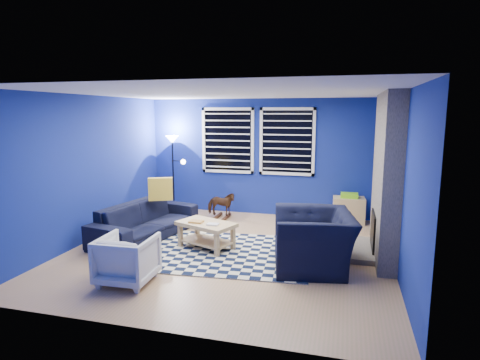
{
  "coord_description": "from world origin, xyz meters",
  "views": [
    {
      "loc": [
        1.77,
        -5.93,
        2.2
      ],
      "look_at": [
        0.1,
        0.3,
        1.12
      ],
      "focal_mm": 30.0,
      "sensor_mm": 36.0,
      "label": 1
    }
  ],
  "objects_px": {
    "tv": "(384,156)",
    "rocking_horse": "(221,204)",
    "cabinet": "(349,210)",
    "armchair_bent": "(127,259)",
    "coffee_table": "(206,230)",
    "armchair_big": "(314,240)",
    "floor_lamp": "(173,150)",
    "sofa": "(146,220)"
  },
  "relations": [
    {
      "from": "tv",
      "to": "rocking_horse",
      "type": "xyz_separation_m",
      "value": [
        -3.16,
        -0.16,
        -1.08
      ]
    },
    {
      "from": "rocking_horse",
      "to": "cabinet",
      "type": "relative_size",
      "value": 0.93
    },
    {
      "from": "rocking_horse",
      "to": "cabinet",
      "type": "xyz_separation_m",
      "value": [
        2.58,
        0.41,
        -0.05
      ]
    },
    {
      "from": "armchair_bent",
      "to": "coffee_table",
      "type": "height_order",
      "value": "armchair_bent"
    },
    {
      "from": "armchair_big",
      "to": "floor_lamp",
      "type": "relative_size",
      "value": 0.73
    },
    {
      "from": "tv",
      "to": "floor_lamp",
      "type": "relative_size",
      "value": 0.59
    },
    {
      "from": "rocking_horse",
      "to": "coffee_table",
      "type": "distance_m",
      "value": 1.86
    },
    {
      "from": "sofa",
      "to": "floor_lamp",
      "type": "bearing_deg",
      "value": 20.18
    },
    {
      "from": "armchair_big",
      "to": "cabinet",
      "type": "relative_size",
      "value": 1.92
    },
    {
      "from": "armchair_bent",
      "to": "coffee_table",
      "type": "bearing_deg",
      "value": -112.45
    },
    {
      "from": "armchair_bent",
      "to": "rocking_horse",
      "type": "distance_m",
      "value": 3.35
    },
    {
      "from": "tv",
      "to": "floor_lamp",
      "type": "bearing_deg",
      "value": 177.42
    },
    {
      "from": "tv",
      "to": "armchair_bent",
      "type": "relative_size",
      "value": 1.44
    },
    {
      "from": "sofa",
      "to": "armchair_big",
      "type": "bearing_deg",
      "value": -90.79
    },
    {
      "from": "sofa",
      "to": "armchair_bent",
      "type": "relative_size",
      "value": 3.09
    },
    {
      "from": "coffee_table",
      "to": "floor_lamp",
      "type": "xyz_separation_m",
      "value": [
        -1.54,
        2.18,
        1.07
      ]
    },
    {
      "from": "floor_lamp",
      "to": "coffee_table",
      "type": "bearing_deg",
      "value": -54.87
    },
    {
      "from": "coffee_table",
      "to": "armchair_big",
      "type": "bearing_deg",
      "value": -11.24
    },
    {
      "from": "tv",
      "to": "rocking_horse",
      "type": "bearing_deg",
      "value": -177.12
    },
    {
      "from": "tv",
      "to": "coffee_table",
      "type": "distance_m",
      "value": 3.63
    },
    {
      "from": "armchair_big",
      "to": "armchair_bent",
      "type": "distance_m",
      "value": 2.58
    },
    {
      "from": "armchair_big",
      "to": "sofa",
      "type": "bearing_deg",
      "value": -112.71
    },
    {
      "from": "armchair_big",
      "to": "rocking_horse",
      "type": "height_order",
      "value": "armchair_big"
    },
    {
      "from": "coffee_table",
      "to": "cabinet",
      "type": "relative_size",
      "value": 1.64
    },
    {
      "from": "armchair_bent",
      "to": "cabinet",
      "type": "xyz_separation_m",
      "value": [
        2.8,
        3.75,
        -0.05
      ]
    },
    {
      "from": "tv",
      "to": "sofa",
      "type": "distance_m",
      "value": 4.54
    },
    {
      "from": "armchair_big",
      "to": "cabinet",
      "type": "bearing_deg",
      "value": 158.32
    },
    {
      "from": "armchair_bent",
      "to": "armchair_big",
      "type": "bearing_deg",
      "value": -155.71
    },
    {
      "from": "tv",
      "to": "cabinet",
      "type": "xyz_separation_m",
      "value": [
        -0.59,
        0.25,
        -1.13
      ]
    },
    {
      "from": "sofa",
      "to": "rocking_horse",
      "type": "height_order",
      "value": "sofa"
    },
    {
      "from": "rocking_horse",
      "to": "floor_lamp",
      "type": "relative_size",
      "value": 0.35
    },
    {
      "from": "coffee_table",
      "to": "floor_lamp",
      "type": "bearing_deg",
      "value": 125.13
    },
    {
      "from": "armchair_big",
      "to": "floor_lamp",
      "type": "xyz_separation_m",
      "value": [
        -3.29,
        2.53,
        0.99
      ]
    },
    {
      "from": "armchair_big",
      "to": "floor_lamp",
      "type": "bearing_deg",
      "value": -138.41
    },
    {
      "from": "floor_lamp",
      "to": "cabinet",
      "type": "bearing_deg",
      "value": 0.8
    },
    {
      "from": "floor_lamp",
      "to": "armchair_bent",
      "type": "bearing_deg",
      "value": -75.06
    },
    {
      "from": "tv",
      "to": "coffee_table",
      "type": "bearing_deg",
      "value": -145.01
    },
    {
      "from": "armchair_big",
      "to": "rocking_horse",
      "type": "distance_m",
      "value": 3.01
    },
    {
      "from": "tv",
      "to": "cabinet",
      "type": "height_order",
      "value": "tv"
    },
    {
      "from": "tv",
      "to": "rocking_horse",
      "type": "distance_m",
      "value": 3.35
    },
    {
      "from": "coffee_table",
      "to": "cabinet",
      "type": "bearing_deg",
      "value": 44.8
    },
    {
      "from": "cabinet",
      "to": "sofa",
      "type": "bearing_deg",
      "value": -154.42
    }
  ]
}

